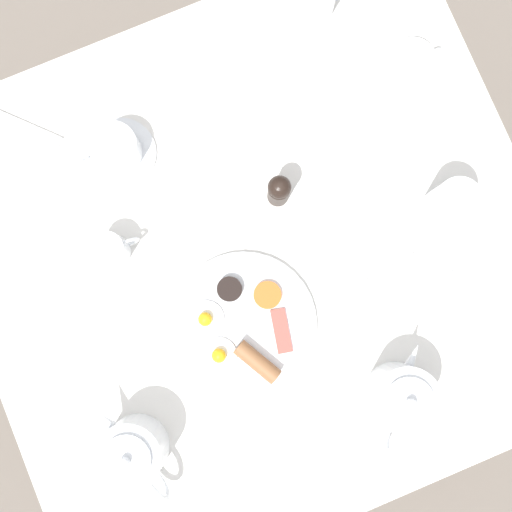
# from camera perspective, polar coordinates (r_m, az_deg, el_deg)

# --- Properties ---
(ground_plane) EXTENTS (8.00, 8.00, 0.00)m
(ground_plane) POSITION_cam_1_polar(r_m,az_deg,el_deg) (1.85, 0.00, -1.97)
(ground_plane) COLOR #70665B
(table) EXTENTS (1.08, 1.02, 0.72)m
(table) POSITION_cam_1_polar(r_m,az_deg,el_deg) (1.20, 0.00, -0.35)
(table) COLOR silver
(table) RESTS_ON ground_plane
(breakfast_plate) EXTENTS (0.27, 0.27, 0.04)m
(breakfast_plate) POSITION_cam_1_polar(r_m,az_deg,el_deg) (1.12, -1.26, -6.75)
(breakfast_plate) COLOR white
(breakfast_plate) RESTS_ON table
(teapot_near) EXTENTS (0.14, 0.17, 0.13)m
(teapot_near) POSITION_cam_1_polar(r_m,az_deg,el_deg) (1.12, 13.72, -13.04)
(teapot_near) COLOR white
(teapot_near) RESTS_ON table
(teapot_far) EXTENTS (0.12, 0.20, 0.13)m
(teapot_far) POSITION_cam_1_polar(r_m,az_deg,el_deg) (1.13, -11.65, -17.94)
(teapot_far) COLOR white
(teapot_far) RESTS_ON table
(teacup_with_saucer_left) EXTENTS (0.14, 0.14, 0.07)m
(teacup_with_saucer_left) POSITION_cam_1_polar(r_m,az_deg,el_deg) (1.17, -13.16, 9.81)
(teacup_with_saucer_left) COLOR white
(teacup_with_saucer_left) RESTS_ON table
(teacup_with_saucer_right) EXTENTS (0.14, 0.14, 0.07)m
(teacup_with_saucer_right) POSITION_cam_1_polar(r_m,az_deg,el_deg) (1.23, 14.29, 16.95)
(teacup_with_saucer_right) COLOR white
(teacup_with_saucer_right) RESTS_ON table
(water_glass_short) EXTENTS (0.08, 0.08, 0.11)m
(water_glass_short) POSITION_cam_1_polar(r_m,az_deg,el_deg) (1.15, 18.03, 4.67)
(water_glass_short) COLOR white
(water_glass_short) RESTS_ON table
(creamer_jug) EXTENTS (0.09, 0.06, 0.07)m
(creamer_jug) POSITION_cam_1_polar(r_m,az_deg,el_deg) (1.14, -13.66, 0.56)
(creamer_jug) COLOR white
(creamer_jug) RESTS_ON table
(salt_grinder) EXTENTS (0.04, 0.04, 0.11)m
(salt_grinder) POSITION_cam_1_polar(r_m,az_deg,el_deg) (1.10, 2.19, 6.25)
(salt_grinder) COLOR black
(salt_grinder) RESTS_ON table
(napkin_folded) EXTENTS (0.17, 0.17, 0.01)m
(napkin_folded) POSITION_cam_1_polar(r_m,az_deg,el_deg) (1.26, -21.80, 9.81)
(napkin_folded) COLOR white
(napkin_folded) RESTS_ON table
(fork_by_plate) EXTENTS (0.15, 0.08, 0.00)m
(fork_by_plate) POSITION_cam_1_polar(r_m,az_deg,el_deg) (1.18, 9.05, 8.71)
(fork_by_plate) COLOR silver
(fork_by_plate) RESTS_ON table
(knife_by_plate) EXTENTS (0.21, 0.04, 0.00)m
(knife_by_plate) POSITION_cam_1_polar(r_m,az_deg,el_deg) (1.20, -2.56, 14.75)
(knife_by_plate) COLOR silver
(knife_by_plate) RESTS_ON table
(spoon_for_tea) EXTENTS (0.16, 0.03, 0.00)m
(spoon_for_tea) POSITION_cam_1_polar(r_m,az_deg,el_deg) (1.16, 11.88, -1.79)
(spoon_for_tea) COLOR silver
(spoon_for_tea) RESTS_ON table
(fork_spare) EXTENTS (0.05, 0.17, 0.00)m
(fork_spare) POSITION_cam_1_polar(r_m,az_deg,el_deg) (1.20, 20.51, -4.75)
(fork_spare) COLOR silver
(fork_spare) RESTS_ON table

